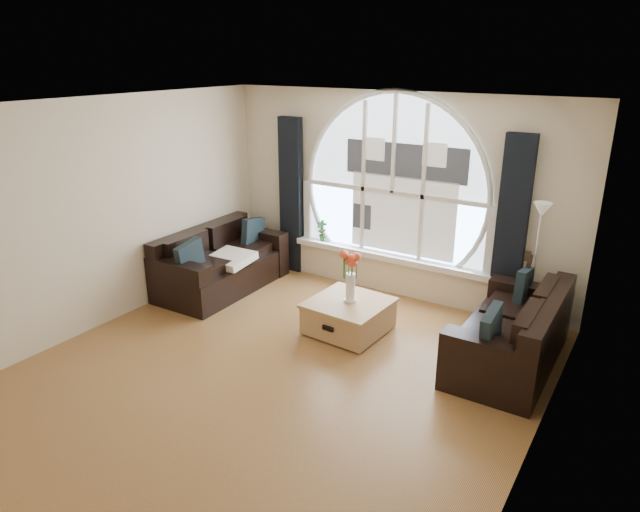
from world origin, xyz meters
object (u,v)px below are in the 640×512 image
at_px(sofa_left, 222,261).
at_px(guitar, 525,292).
at_px(sofa_right, 510,329).
at_px(coffee_chest, 349,315).
at_px(floor_lamp, 534,271).
at_px(vase_flowers, 351,270).
at_px(potted_plant, 322,230).

distance_m(sofa_left, guitar, 4.00).
height_order(sofa_right, guitar, guitar).
height_order(coffee_chest, floor_lamp, floor_lamp).
bearing_deg(vase_flowers, potted_plant, 132.78).
relative_size(sofa_left, coffee_chest, 2.15).
bearing_deg(coffee_chest, sofa_left, 177.81).
relative_size(vase_flowers, guitar, 0.66).
distance_m(floor_lamp, guitar, 0.28).
bearing_deg(floor_lamp, coffee_chest, -149.14).
bearing_deg(coffee_chest, vase_flowers, 51.02).
bearing_deg(sofa_left, sofa_right, 0.04).
distance_m(coffee_chest, potted_plant, 1.89).
distance_m(coffee_chest, floor_lamp, 2.19).
xyz_separation_m(sofa_left, coffee_chest, (2.16, -0.20, -0.19)).
height_order(sofa_right, floor_lamp, floor_lamp).
distance_m(coffee_chest, guitar, 2.07).
xyz_separation_m(sofa_left, sofa_right, (3.96, 0.08, 0.00)).
relative_size(coffee_chest, floor_lamp, 0.55).
xyz_separation_m(coffee_chest, vase_flowers, (0.01, 0.01, 0.56)).
bearing_deg(coffee_chest, guitar, 34.66).
distance_m(sofa_right, floor_lamp, 0.90).
height_order(floor_lamp, potted_plant, floor_lamp).
xyz_separation_m(sofa_right, floor_lamp, (0.01, 0.80, 0.40)).
distance_m(sofa_left, coffee_chest, 2.18).
height_order(sofa_left, coffee_chest, sofa_left).
bearing_deg(vase_flowers, guitar, 31.32).
bearing_deg(sofa_left, potted_plant, 49.99).
height_order(vase_flowers, guitar, vase_flowers).
bearing_deg(sofa_right, floor_lamp, 89.19).
height_order(sofa_left, floor_lamp, floor_lamp).
distance_m(sofa_left, potted_plant, 1.51).
bearing_deg(potted_plant, floor_lamp, -5.09).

